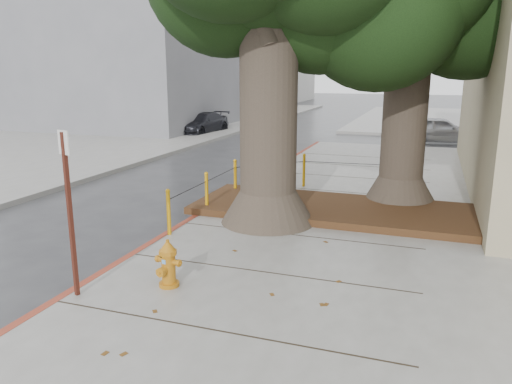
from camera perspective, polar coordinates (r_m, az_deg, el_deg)
ground at (r=8.51m, az=-2.41°, el=-9.60°), size 140.00×140.00×0.00m
sidewalk_far at (r=37.52m, az=24.22°, el=7.48°), size 16.00×20.00×0.15m
sidewalk_opposite at (r=24.39m, az=-24.92°, el=4.67°), size 14.00×60.00×0.15m
curb_red at (r=11.40m, az=-7.11°, el=-3.17°), size 0.14×26.00×0.16m
planter_bed at (r=11.75m, az=8.77°, el=-1.92°), size 6.40×2.60×0.16m
building_far_grey at (r=34.40m, az=-12.70°, el=17.78°), size 12.00×16.00×12.00m
building_far_white at (r=56.07m, az=-1.57°, el=17.92°), size 12.00×18.00×15.00m
bollard_ring at (r=12.52m, az=1.29°, el=1.24°), size 3.79×5.39×0.95m
fire_hydrant at (r=7.76m, az=-10.01°, el=-8.07°), size 0.40×0.37×0.75m
signpost at (r=7.51m, az=-20.56°, el=-1.38°), size 0.23×0.10×2.42m
car_silver at (r=25.22m, az=20.25°, el=6.66°), size 3.91×1.97×1.28m
car_dark at (r=27.56m, az=-6.22°, el=7.81°), size 2.05×4.12×1.15m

